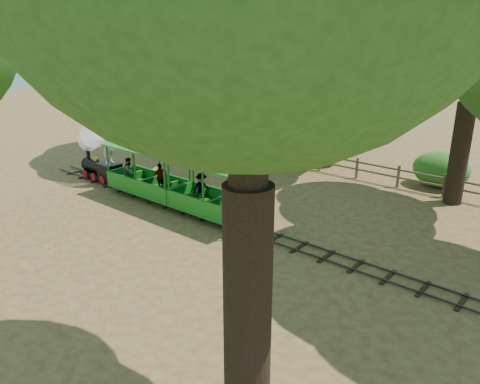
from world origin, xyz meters
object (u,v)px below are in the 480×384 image
Objects in this scene: fence at (338,163)px; carriage_rear at (215,199)px; locomotive at (98,144)px; carriage_front at (147,179)px.

carriage_rear is at bearing -95.13° from fence.
locomotive reaches higher than fence.
fence is at bearing 44.79° from locomotive.
locomotive is at bearing -135.21° from fence.
fence is (0.72, 7.97, -0.24)m from carriage_rear.
locomotive is 11.32m from fence.
carriage_rear is 0.22× the size of fence.
carriage_rear is at bearing -0.28° from locomotive.
carriage_front is 0.22× the size of fence.
carriage_front is at bearing -179.58° from carriage_rear.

